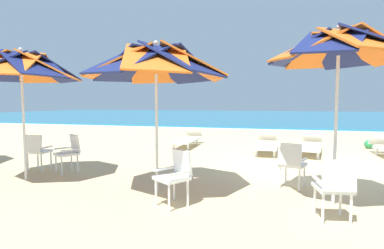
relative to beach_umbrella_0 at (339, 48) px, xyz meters
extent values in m
plane|color=#D3B784|center=(-0.16, 2.72, -2.42)|extent=(80.00, 80.00, 0.00)
cube|color=teal|center=(-0.16, 31.14, -2.37)|extent=(80.00, 36.00, 0.10)
cube|color=white|center=(-0.16, 12.84, -2.41)|extent=(80.00, 0.70, 0.01)
cylinder|color=silver|center=(0.00, 0.00, -1.26)|extent=(0.05, 0.05, 2.31)
cube|color=orange|center=(0.47, 0.19, 0.04)|extent=(1.18, 1.09, 0.51)
cube|color=navy|center=(0.19, 0.47, 0.04)|extent=(1.10, 1.14, 0.51)
cube|color=orange|center=(-0.19, 0.47, 0.04)|extent=(1.09, 1.18, 0.51)
cube|color=navy|center=(-0.47, 0.19, 0.04)|extent=(1.14, 1.10, 0.51)
cube|color=orange|center=(-0.47, -0.19, 0.04)|extent=(1.18, 1.09, 0.51)
cube|color=navy|center=(-0.19, -0.47, 0.04)|extent=(1.10, 1.14, 0.51)
cube|color=orange|center=(0.19, -0.47, 0.04)|extent=(1.09, 1.18, 0.51)
cube|color=navy|center=(0.47, -0.19, 0.04)|extent=(1.14, 1.10, 0.51)
sphere|color=silver|center=(0.00, 0.00, 0.32)|extent=(0.08, 0.08, 0.08)
cube|color=white|center=(-0.56, 0.83, -1.98)|extent=(0.56, 0.56, 0.05)
cube|color=white|center=(-0.62, 0.64, -1.75)|extent=(0.43, 0.23, 0.40)
cube|color=white|center=(-0.75, 0.90, -1.87)|extent=(0.17, 0.39, 0.03)
cube|color=white|center=(-0.37, 0.77, -1.87)|extent=(0.17, 0.39, 0.03)
cylinder|color=white|center=(-0.66, 1.06, -2.21)|extent=(0.04, 0.04, 0.41)
cylinder|color=white|center=(-0.33, 0.94, -2.21)|extent=(0.04, 0.04, 0.41)
cylinder|color=white|center=(-0.78, 0.73, -2.21)|extent=(0.04, 0.04, 0.41)
cylinder|color=white|center=(-0.45, 0.61, -2.21)|extent=(0.04, 0.04, 0.41)
cube|color=white|center=(-0.14, -0.64, -1.98)|extent=(0.50, 0.50, 0.05)
cube|color=white|center=(-0.11, -0.84, -1.75)|extent=(0.43, 0.16, 0.40)
cube|color=white|center=(-0.33, -0.67, -1.87)|extent=(0.10, 0.40, 0.03)
cube|color=white|center=(0.06, -0.61, -1.87)|extent=(0.10, 0.40, 0.03)
cylinder|color=white|center=(-0.34, -0.49, -2.21)|extent=(0.04, 0.04, 0.41)
cylinder|color=white|center=(0.01, -0.44, -2.21)|extent=(0.04, 0.04, 0.41)
cylinder|color=white|center=(-0.28, -0.84, -2.21)|extent=(0.04, 0.04, 0.41)
cylinder|color=white|center=(0.06, -0.79, -2.21)|extent=(0.04, 0.04, 0.41)
cylinder|color=silver|center=(-2.91, -0.13, -1.37)|extent=(0.05, 0.05, 2.10)
cube|color=orange|center=(-2.34, 0.10, -0.13)|extent=(1.41, 1.32, 0.59)
cube|color=navy|center=(-2.67, 0.43, -0.13)|extent=(1.33, 1.38, 0.59)
cube|color=orange|center=(-3.14, 0.43, -0.13)|extent=(1.32, 1.41, 0.59)
cube|color=navy|center=(-3.47, 0.10, -0.13)|extent=(1.38, 1.33, 0.59)
cube|color=orange|center=(-3.47, -0.36, -0.13)|extent=(1.41, 1.32, 0.59)
cube|color=navy|center=(-3.14, -0.69, -0.13)|extent=(1.33, 1.38, 0.59)
cube|color=orange|center=(-2.67, -0.69, -0.13)|extent=(1.32, 1.41, 0.59)
cube|color=navy|center=(-2.34, -0.36, -0.13)|extent=(1.38, 1.33, 0.59)
sphere|color=silver|center=(-2.91, -0.13, 0.21)|extent=(0.08, 0.08, 0.08)
cube|color=white|center=(-2.43, -0.71, -1.98)|extent=(0.61, 0.61, 0.05)
cube|color=white|center=(-2.32, -0.54, -1.75)|extent=(0.40, 0.32, 0.40)
cube|color=white|center=(-2.27, -0.82, -1.87)|extent=(0.26, 0.35, 0.03)
cube|color=white|center=(-2.59, -0.60, -1.87)|extent=(0.26, 0.35, 0.03)
cylinder|color=white|center=(-2.39, -0.95, -2.21)|extent=(0.04, 0.04, 0.41)
cylinder|color=white|center=(-2.67, -0.75, -2.21)|extent=(0.04, 0.04, 0.41)
cylinder|color=white|center=(-2.19, -0.66, -2.21)|extent=(0.04, 0.04, 0.41)
cylinder|color=white|center=(-2.47, -0.46, -2.21)|extent=(0.04, 0.04, 0.41)
cylinder|color=silver|center=(-5.87, -0.04, -1.34)|extent=(0.05, 0.05, 2.15)
cube|color=orange|center=(-5.35, 0.18, -0.08)|extent=(1.29, 1.22, 0.56)
cube|color=navy|center=(-5.65, 0.48, -0.08)|extent=(1.22, 1.27, 0.56)
cube|color=orange|center=(-6.08, 0.48, -0.08)|extent=(1.22, 1.29, 0.56)
cube|color=navy|center=(-6.38, 0.18, -0.08)|extent=(1.27, 1.22, 0.56)
cube|color=orange|center=(-5.65, -0.56, -0.08)|extent=(1.22, 1.29, 0.56)
cube|color=navy|center=(-5.35, -0.25, -0.08)|extent=(1.27, 1.22, 0.56)
sphere|color=silver|center=(-5.87, -0.04, 0.25)|extent=(0.08, 0.08, 0.08)
cube|color=white|center=(-6.27, 0.78, -1.98)|extent=(0.48, 0.48, 0.05)
cube|color=white|center=(-6.25, 0.58, -1.75)|extent=(0.43, 0.14, 0.40)
cube|color=white|center=(-6.47, 0.76, -1.87)|extent=(0.08, 0.40, 0.03)
cube|color=white|center=(-6.07, 0.80, -1.87)|extent=(0.08, 0.40, 0.03)
cylinder|color=white|center=(-6.46, 0.93, -2.21)|extent=(0.04, 0.04, 0.41)
cylinder|color=white|center=(-6.11, 0.97, -2.21)|extent=(0.04, 0.04, 0.41)
cylinder|color=white|center=(-6.43, 0.58, -2.21)|extent=(0.04, 0.04, 0.41)
cylinder|color=white|center=(-6.08, 0.62, -2.21)|extent=(0.04, 0.04, 0.41)
cube|color=white|center=(-5.43, 0.68, -1.98)|extent=(0.60, 0.60, 0.05)
cube|color=white|center=(-5.33, 0.85, -1.75)|extent=(0.41, 0.30, 0.40)
cube|color=white|center=(-5.26, 0.58, -1.87)|extent=(0.24, 0.36, 0.03)
cube|color=white|center=(-5.61, 0.79, -1.87)|extent=(0.24, 0.36, 0.03)
cylinder|color=white|center=(-5.38, 0.44, -2.21)|extent=(0.04, 0.04, 0.41)
cylinder|color=white|center=(-5.68, 0.62, -2.21)|extent=(0.04, 0.04, 0.41)
cylinder|color=white|center=(-5.19, 0.74, -2.21)|extent=(0.04, 0.04, 0.41)
cylinder|color=white|center=(-5.49, 0.93, -2.21)|extent=(0.04, 0.04, 0.41)
cube|color=white|center=(2.41, 5.46, -1.98)|extent=(0.62, 0.49, 0.36)
cube|color=white|center=(2.16, 5.04, -2.31)|extent=(0.06, 0.06, 0.22)
cube|color=white|center=(0.19, 4.56, -2.17)|extent=(0.93, 1.79, 0.06)
cube|color=white|center=(0.38, 5.60, -1.98)|extent=(0.68, 0.58, 0.36)
cube|color=white|center=(0.33, 3.89, -2.31)|extent=(0.06, 0.06, 0.22)
cube|color=white|center=(-0.17, 3.98, -2.31)|extent=(0.06, 0.06, 0.22)
cube|color=white|center=(0.55, 5.14, -2.31)|extent=(0.06, 0.06, 0.22)
cube|color=white|center=(0.05, 5.23, -2.31)|extent=(0.06, 0.06, 0.22)
cube|color=white|center=(-1.10, 4.50, -2.17)|extent=(0.68, 1.71, 0.06)
cube|color=white|center=(-1.07, 5.55, -1.98)|extent=(0.62, 0.49, 0.36)
cube|color=white|center=(-0.86, 3.85, -2.31)|extent=(0.06, 0.06, 0.22)
cube|color=white|center=(-1.37, 3.87, -2.31)|extent=(0.06, 0.06, 0.22)
cube|color=white|center=(-0.83, 5.13, -2.31)|extent=(0.06, 0.06, 0.22)
cube|color=white|center=(-1.34, 5.14, -2.31)|extent=(0.06, 0.06, 0.22)
cube|color=white|center=(-3.91, 5.12, -2.17)|extent=(0.66, 1.71, 0.06)
cube|color=white|center=(-3.92, 6.17, -1.98)|extent=(0.61, 0.48, 0.36)
cube|color=white|center=(-3.65, 4.48, -2.31)|extent=(0.06, 0.06, 0.22)
cube|color=white|center=(-4.16, 4.48, -2.31)|extent=(0.06, 0.06, 0.22)
cube|color=white|center=(-3.66, 5.76, -2.31)|extent=(0.06, 0.06, 0.22)
cube|color=white|center=(-4.17, 5.75, -2.31)|extent=(0.06, 0.06, 0.22)
sphere|color=#2D8C4C|center=(2.35, 6.50, -2.27)|extent=(0.30, 0.30, 0.30)
camera|label=1|loc=(-0.97, -4.92, -0.81)|focal=27.41mm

